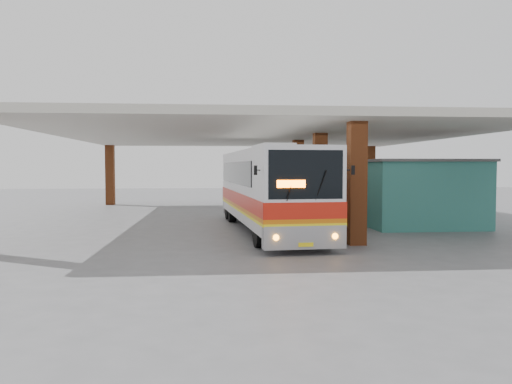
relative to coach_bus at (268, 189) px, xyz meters
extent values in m
plane|color=#515154|center=(-0.30, -1.08, -1.83)|extent=(90.00, 90.00, 0.00)
cube|color=#964720|center=(2.70, -4.08, 0.35)|extent=(0.60, 0.60, 4.35)
cube|color=#964720|center=(2.70, 1.92, 0.35)|extent=(0.60, 0.60, 4.35)
cube|color=#964720|center=(2.70, 7.92, 0.35)|extent=(0.60, 0.60, 4.35)
cube|color=#964720|center=(-9.80, 15.92, 0.35)|extent=(0.60, 0.60, 4.35)
cube|color=#964720|center=(9.70, 15.92, 0.35)|extent=(0.60, 0.60, 4.35)
cube|color=beige|center=(0.20, 5.42, 2.67)|extent=(21.00, 23.00, 0.30)
cube|color=#2F7774|center=(7.20, 2.92, -0.33)|extent=(5.00, 8.00, 3.00)
cube|color=#4E4E4E|center=(7.20, 2.92, 1.22)|extent=(5.20, 8.20, 0.12)
cube|color=#153A35|center=(4.68, 1.42, -0.78)|extent=(0.08, 0.95, 2.10)
cube|color=black|center=(4.68, 4.42, -0.03)|extent=(0.08, 1.20, 1.00)
cube|color=black|center=(4.65, 4.42, -0.03)|extent=(0.04, 1.30, 1.10)
cube|color=silver|center=(0.00, 0.04, 0.16)|extent=(3.55, 12.69, 2.92)
cube|color=silver|center=(0.08, -1.01, 1.72)|extent=(1.49, 3.22, 0.26)
cube|color=gray|center=(0.46, -6.02, -1.25)|extent=(2.65, 0.62, 0.73)
cube|color=red|center=(0.00, 0.04, -0.42)|extent=(3.59, 12.69, 0.52)
cube|color=#D4680B|center=(0.00, 0.04, -0.75)|extent=(3.59, 12.69, 0.14)
cube|color=yellow|center=(0.00, 0.04, -0.87)|extent=(3.59, 12.69, 0.10)
cube|color=black|center=(0.47, -6.17, 0.70)|extent=(2.36, 0.28, 1.51)
cube|color=black|center=(-1.38, 0.77, 0.68)|extent=(0.76, 9.37, 0.94)
cube|color=black|center=(1.24, 0.97, 0.68)|extent=(0.76, 9.37, 0.94)
cube|color=#FF5905|center=(0.01, -6.27, 0.42)|extent=(0.89, 0.12, 0.23)
sphere|color=orange|center=(-0.46, -6.31, -1.22)|extent=(0.19, 0.19, 0.19)
sphere|color=orange|center=(1.41, -6.17, -1.22)|extent=(0.19, 0.19, 0.19)
cube|color=yellow|center=(0.48, -6.25, -1.46)|extent=(0.47, 0.07, 0.13)
cylinder|color=black|center=(-0.79, -4.42, -1.31)|extent=(0.41, 1.07, 1.04)
cylinder|color=black|center=(1.45, -4.25, -1.31)|extent=(0.41, 1.07, 1.04)
cylinder|color=black|center=(-1.40, 3.59, -1.31)|extent=(0.41, 1.07, 1.04)
cylinder|color=black|center=(0.84, 3.76, -1.31)|extent=(0.41, 1.07, 1.04)
cylinder|color=black|center=(-1.51, 4.95, -1.31)|extent=(0.41, 1.07, 1.04)
cylinder|color=black|center=(0.74, 5.12, -1.31)|extent=(0.41, 1.07, 1.04)
imported|color=black|center=(3.46, 1.36, -1.35)|extent=(1.85, 0.76, 0.95)
imported|color=red|center=(0.32, -4.62, -0.95)|extent=(0.76, 0.69, 1.75)
cube|color=red|center=(4.44, 4.22, -1.62)|extent=(0.39, 0.39, 0.05)
cube|color=red|center=(4.60, 4.23, -1.38)|extent=(0.06, 0.38, 0.53)
cylinder|color=black|center=(4.30, 4.07, -1.74)|extent=(0.03, 0.03, 0.18)
cylinder|color=black|center=(4.60, 4.08, -1.74)|extent=(0.03, 0.03, 0.18)
cylinder|color=black|center=(4.28, 4.37, -1.74)|extent=(0.03, 0.03, 0.18)
cylinder|color=black|center=(4.59, 4.38, -1.74)|extent=(0.03, 0.03, 0.18)
camera|label=1|loc=(-2.42, -21.31, 0.93)|focal=35.00mm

